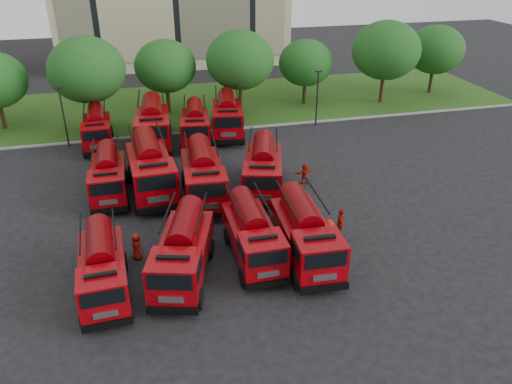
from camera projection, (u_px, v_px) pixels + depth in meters
ground at (224, 238)px, 29.35m from camera, size 140.00×140.00×0.00m
lawn at (177, 106)px, 51.72m from camera, size 70.00×16.00×0.12m
curb at (187, 133)px, 44.74m from camera, size 70.00×0.30×0.14m
tree_2 at (87, 70)px, 43.68m from camera, size 6.72×6.72×8.22m
tree_3 at (165, 66)px, 47.65m from camera, size 5.88×5.88×7.19m
tree_4 at (240, 60)px, 47.62m from camera, size 6.55×6.55×8.01m
tree_5 at (306, 63)px, 50.39m from camera, size 5.46×5.46×6.68m
tree_6 at (386, 50)px, 50.30m from camera, size 6.89×6.89×8.42m
tree_7 at (436, 50)px, 53.85m from camera, size 6.05×6.05×7.39m
lamp_post_0 at (63, 114)px, 40.67m from camera, size 0.60×0.25×5.11m
lamp_post_1 at (317, 95)px, 45.42m from camera, size 0.60×0.25×5.11m
fire_truck_0 at (102, 267)px, 24.35m from camera, size 2.61×6.51×2.91m
fire_truck_1 at (183, 250)px, 25.44m from camera, size 4.21×7.31×3.16m
fire_truck_2 at (253, 234)px, 27.00m from camera, size 2.43×6.58×2.99m
fire_truck_3 at (305, 233)px, 26.87m from camera, size 2.89×7.18×3.21m
fire_truck_4 at (108, 175)px, 33.54m from camera, size 2.45×6.62×3.01m
fire_truck_5 at (151, 167)px, 33.90m from camera, size 3.26×8.09×3.62m
fire_truck_6 at (203, 174)px, 33.17m from camera, size 3.13×7.63×3.41m
fire_truck_7 at (263, 168)px, 34.16m from camera, size 4.39×7.67×3.31m
fire_truck_8 at (97, 128)px, 41.64m from camera, size 2.56×6.62×2.98m
fire_truck_9 at (153, 124)px, 41.61m from camera, size 3.35×8.16×3.64m
fire_truck_10 at (195, 124)px, 42.37m from camera, size 3.21×7.05×3.10m
fire_truck_11 at (227, 116)px, 44.00m from camera, size 3.70×7.67×3.35m
firefighter_0 at (274, 272)px, 26.42m from camera, size 0.75×0.56×1.98m
firefighter_1 at (174, 304)px, 24.14m from camera, size 1.00×0.63×1.95m
firefighter_2 at (339, 236)px, 29.53m from camera, size 0.87×1.19×1.82m
firefighter_3 at (326, 249)px, 28.33m from camera, size 1.38×1.31×1.95m
firefighter_4 at (138, 258)px, 27.54m from camera, size 0.89×0.89×1.56m
firefighter_5 at (304, 183)px, 35.84m from camera, size 1.51×0.86×1.54m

